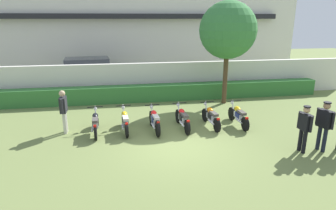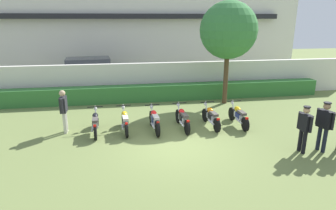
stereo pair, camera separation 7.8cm
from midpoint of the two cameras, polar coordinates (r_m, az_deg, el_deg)
name	(u,v)px [view 2 (the right image)]	position (r m, az deg, el deg)	size (l,w,h in m)	color
ground	(177,145)	(10.28, 1.94, -7.97)	(60.00, 60.00, 0.00)	olive
building	(141,20)	(25.13, -5.33, 16.44)	(24.43, 6.50, 8.37)	silver
compound_wall	(154,80)	(16.19, -2.58, 4.91)	(23.21, 0.30, 1.95)	silver
hedge_row	(156,93)	(15.64, -2.25, 2.45)	(18.57, 0.70, 0.87)	#337033
parked_car	(91,73)	(19.29, -14.80, 6.17)	(4.65, 2.42, 1.89)	black
tree_near_inspector	(228,30)	(14.96, 12.01, 14.21)	(2.83, 2.83, 5.15)	#4C3823
motorcycle_in_row_0	(96,122)	(11.49, -13.94, -3.36)	(0.60, 1.88, 0.95)	black
motorcycle_in_row_1	(125,121)	(11.45, -8.33, -3.09)	(0.60, 1.84, 0.95)	black
motorcycle_in_row_2	(154,120)	(11.38, -2.50, -2.98)	(0.60, 1.84, 0.97)	black
motorcycle_in_row_3	(182,118)	(11.64, 3.07, -2.59)	(0.60, 1.93, 0.95)	black
motorcycle_in_row_4	(211,116)	(11.96, 8.68, -2.26)	(0.60, 1.85, 0.94)	black
motorcycle_in_row_5	(239,115)	(12.32, 13.93, -2.00)	(0.60, 1.91, 0.94)	black
inspector_person	(64,108)	(11.74, -19.73, -0.52)	(0.23, 0.68, 1.70)	beige
officer_0	(304,126)	(10.43, 25.55, -3.73)	(0.25, 0.65, 1.60)	black
officer_1	(324,123)	(10.80, 28.70, -3.06)	(0.32, 0.66, 1.71)	black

